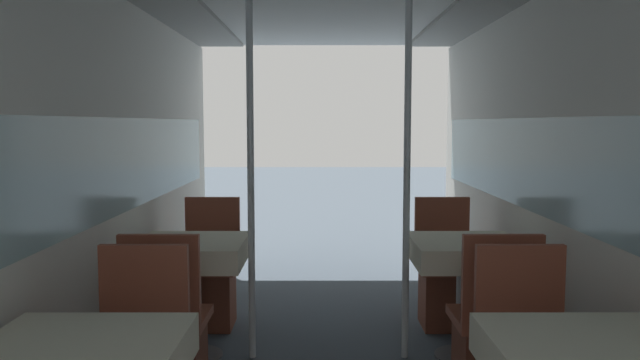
{
  "coord_description": "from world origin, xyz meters",
  "views": [
    {
      "loc": [
        -0.06,
        -1.19,
        1.5
      ],
      "look_at": [
        -0.06,
        3.17,
        1.1
      ],
      "focal_mm": 35.0,
      "sensor_mm": 36.0,
      "label": 1
    }
  ],
  "objects_px": {
    "chair_left_near_1": "(169,347)",
    "chair_right_far_1": "(445,286)",
    "dining_table_left_1": "(192,259)",
    "dining_table_right_1": "(466,259)",
    "support_pole_right_1": "(407,182)",
    "chair_right_near_1": "(492,347)",
    "chair_left_far_1": "(210,286)",
    "support_pole_left_1": "(251,182)"
  },
  "relations": [
    {
      "from": "chair_right_far_1",
      "to": "support_pole_right_1",
      "type": "xyz_separation_m",
      "value": [
        -0.38,
        -0.63,
        0.84
      ]
    },
    {
      "from": "support_pole_left_1",
      "to": "support_pole_right_1",
      "type": "height_order",
      "value": "same"
    },
    {
      "from": "chair_left_near_1",
      "to": "chair_right_far_1",
      "type": "bearing_deg",
      "value": 35.75
    },
    {
      "from": "dining_table_left_1",
      "to": "chair_right_far_1",
      "type": "distance_m",
      "value": 1.89
    },
    {
      "from": "support_pole_left_1",
      "to": "chair_right_near_1",
      "type": "xyz_separation_m",
      "value": [
        1.36,
        -0.63,
        -0.84
      ]
    },
    {
      "from": "dining_table_right_1",
      "to": "chair_right_far_1",
      "type": "height_order",
      "value": "chair_right_far_1"
    },
    {
      "from": "chair_left_near_1",
      "to": "chair_right_near_1",
      "type": "height_order",
      "value": "same"
    },
    {
      "from": "dining_table_left_1",
      "to": "chair_left_far_1",
      "type": "distance_m",
      "value": 0.72
    },
    {
      "from": "chair_right_near_1",
      "to": "support_pole_right_1",
      "type": "distance_m",
      "value": 1.11
    },
    {
      "from": "dining_table_left_1",
      "to": "chair_left_near_1",
      "type": "relative_size",
      "value": 0.81
    },
    {
      "from": "chair_right_near_1",
      "to": "chair_left_near_1",
      "type": "bearing_deg",
      "value": 180.0
    },
    {
      "from": "chair_right_far_1",
      "to": "chair_right_near_1",
      "type": "bearing_deg",
      "value": 90.0
    },
    {
      "from": "chair_left_near_1",
      "to": "support_pole_right_1",
      "type": "xyz_separation_m",
      "value": [
        1.36,
        0.63,
        0.84
      ]
    },
    {
      "from": "support_pole_left_1",
      "to": "chair_left_far_1",
      "type": "bearing_deg",
      "value": 121.31
    },
    {
      "from": "chair_left_near_1",
      "to": "dining_table_right_1",
      "type": "xyz_separation_m",
      "value": [
        1.74,
        0.63,
        0.35
      ]
    },
    {
      "from": "dining_table_left_1",
      "to": "support_pole_left_1",
      "type": "xyz_separation_m",
      "value": [
        0.38,
        0.0,
        0.49
      ]
    },
    {
      "from": "chair_left_near_1",
      "to": "support_pole_right_1",
      "type": "relative_size",
      "value": 0.42
    },
    {
      "from": "dining_table_left_1",
      "to": "support_pole_left_1",
      "type": "relative_size",
      "value": 0.34
    },
    {
      "from": "dining_table_left_1",
      "to": "dining_table_right_1",
      "type": "relative_size",
      "value": 1.0
    },
    {
      "from": "chair_left_far_1",
      "to": "support_pole_left_1",
      "type": "height_order",
      "value": "support_pole_left_1"
    },
    {
      "from": "chair_right_near_1",
      "to": "support_pole_right_1",
      "type": "relative_size",
      "value": 0.42
    },
    {
      "from": "chair_left_far_1",
      "to": "dining_table_left_1",
      "type": "bearing_deg",
      "value": 90.0
    },
    {
      "from": "chair_left_near_1",
      "to": "chair_left_far_1",
      "type": "relative_size",
      "value": 1.0
    },
    {
      "from": "chair_left_far_1",
      "to": "chair_right_near_1",
      "type": "distance_m",
      "value": 2.15
    },
    {
      "from": "chair_right_far_1",
      "to": "support_pole_right_1",
      "type": "relative_size",
      "value": 0.42
    },
    {
      "from": "chair_right_far_1",
      "to": "support_pole_right_1",
      "type": "bearing_deg",
      "value": 58.69
    },
    {
      "from": "dining_table_right_1",
      "to": "support_pole_left_1",
      "type": "bearing_deg",
      "value": 180.0
    },
    {
      "from": "dining_table_left_1",
      "to": "chair_left_near_1",
      "type": "height_order",
      "value": "chair_left_near_1"
    },
    {
      "from": "chair_left_far_1",
      "to": "chair_right_near_1",
      "type": "xyz_separation_m",
      "value": [
        1.74,
        -1.26,
        0.0
      ]
    },
    {
      "from": "support_pole_right_1",
      "to": "chair_left_near_1",
      "type": "bearing_deg",
      "value": -155.25
    },
    {
      "from": "dining_table_left_1",
      "to": "chair_right_far_1",
      "type": "height_order",
      "value": "chair_right_far_1"
    },
    {
      "from": "dining_table_left_1",
      "to": "chair_right_far_1",
      "type": "xyz_separation_m",
      "value": [
        1.74,
        0.63,
        -0.35
      ]
    },
    {
      "from": "dining_table_right_1",
      "to": "chair_right_far_1",
      "type": "relative_size",
      "value": 0.81
    },
    {
      "from": "dining_table_left_1",
      "to": "chair_right_near_1",
      "type": "bearing_deg",
      "value": -19.8
    },
    {
      "from": "support_pole_right_1",
      "to": "chair_left_far_1",
      "type": "bearing_deg",
      "value": 155.25
    },
    {
      "from": "dining_table_left_1",
      "to": "dining_table_right_1",
      "type": "xyz_separation_m",
      "value": [
        1.74,
        0.0,
        0.0
      ]
    },
    {
      "from": "chair_left_near_1",
      "to": "support_pole_left_1",
      "type": "xyz_separation_m",
      "value": [
        0.38,
        0.63,
        0.84
      ]
    },
    {
      "from": "support_pole_left_1",
      "to": "chair_right_near_1",
      "type": "distance_m",
      "value": 1.72
    },
    {
      "from": "chair_left_far_1",
      "to": "chair_right_far_1",
      "type": "bearing_deg",
      "value": -180.0
    },
    {
      "from": "chair_left_near_1",
      "to": "support_pole_right_1",
      "type": "distance_m",
      "value": 1.72
    },
    {
      "from": "dining_table_left_1",
      "to": "dining_table_right_1",
      "type": "height_order",
      "value": "same"
    },
    {
      "from": "chair_left_near_1",
      "to": "dining_table_left_1",
      "type": "bearing_deg",
      "value": 90.0
    }
  ]
}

